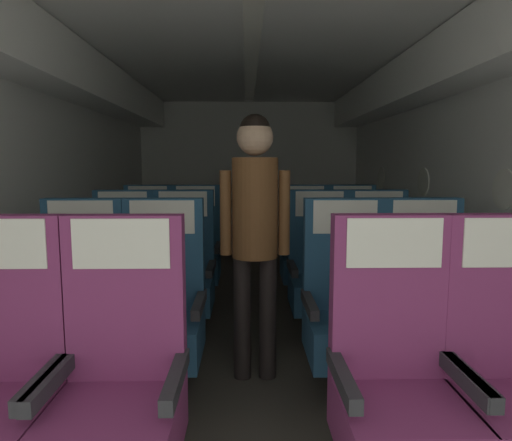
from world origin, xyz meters
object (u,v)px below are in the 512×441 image
Objects in this scene: seat_c_left_aisle at (183,275)px; seat_d_left_window at (147,253)px; seat_b_left_window at (79,313)px; seat_b_right_window at (346,312)px; seat_c_left_window at (122,276)px; seat_a_right_window at (397,387)px; seat_c_right_window at (320,274)px; seat_b_left_aisle at (162,312)px; seat_c_right_aisle at (380,274)px; seat_a_left_aisle at (119,389)px; seat_b_right_aisle at (426,311)px; flight_attendant at (255,218)px; seat_d_right_window at (305,252)px; seat_d_left_aisle at (195,253)px; seat_d_right_aisle at (353,252)px.

seat_d_left_window is (-0.48, 0.92, 0.00)m from seat_c_left_aisle.
seat_b_left_window is 1.00× the size of seat_b_right_window.
seat_c_left_aisle is (0.48, 0.92, 0.00)m from seat_b_left_window.
seat_a_right_window is at bearing -49.42° from seat_c_left_window.
seat_b_right_window is at bearing -89.62° from seat_c_right_window.
seat_c_right_aisle is (1.56, 0.91, 0.00)m from seat_b_left_aisle.
seat_a_right_window is at bearing -40.29° from seat_b_left_aisle.
seat_b_left_window is 1.00× the size of seat_c_left_aisle.
seat_b_left_aisle is (-0.01, 0.92, 0.00)m from seat_a_left_aisle.
seat_c_right_aisle is (0.47, 0.92, 0.00)m from seat_b_right_window.
seat_b_right_aisle and seat_c_right_window have the same top height.
seat_c_right_aisle is at bearing 52.00° from flight_attendant.
flight_attendant is at bearing -35.87° from seat_c_left_window.
seat_d_right_window is at bearing 68.60° from seat_a_left_aisle.
seat_d_left_aisle is 1.84m from flight_attendant.
seat_b_right_aisle is at bearing 0.33° from seat_b_right_window.
seat_b_right_window and seat_c_right_aisle have the same top height.
seat_d_right_aisle is 1.00× the size of seat_d_right_window.
seat_b_right_window is at bearing -40.38° from seat_c_left_aisle.
seat_c_right_aisle is 1.82m from seat_d_left_aisle.
seat_b_left_window is 2.24m from seat_c_right_aisle.
seat_a_right_window is at bearing -117.69° from seat_b_right_aisle.
seat_c_left_aisle is at bearing -139.98° from seat_d_right_window.
seat_a_left_aisle is at bearing -101.43° from flight_attendant.
seat_c_left_aisle is 1.04m from seat_d_left_window.
seat_c_left_aisle is 0.70× the size of flight_attendant.
seat_c_left_aisle is 1.00× the size of seat_d_right_aisle.
seat_d_left_aisle is 1.00× the size of seat_d_right_window.
seat_b_left_window is 1.04m from seat_c_left_aisle.
seat_b_left_aisle and seat_b_right_aisle have the same top height.
seat_c_right_aisle is at bearing -24.45° from seat_d_left_window.
seat_b_left_aisle is at bearing -89.78° from seat_c_left_aisle.
flight_attendant is (-0.54, 1.09, 0.54)m from seat_a_right_window.
seat_b_right_window is at bearing -179.67° from seat_b_right_aisle.
seat_a_left_aisle is 2.13m from seat_c_right_window.
seat_d_right_aisle is (1.56, 2.76, 0.00)m from seat_a_left_aisle.
seat_a_right_window and seat_b_right_aisle have the same top height.
seat_c_right_aisle is (2.05, 0.91, 0.00)m from seat_b_left_window.
seat_b_right_aisle and seat_c_left_window have the same top height.
seat_b_left_aisle is at bearing 179.59° from seat_b_right_aisle.
seat_c_left_aisle and seat_d_left_aisle have the same top height.
seat_b_left_aisle is 1.00× the size of seat_d_left_window.
seat_b_right_window and seat_c_right_window have the same top height.
seat_b_right_window is 2.43m from seat_d_left_window.
seat_b_right_window is 1.00× the size of seat_d_left_window.
seat_b_left_aisle is 1.00× the size of seat_c_left_window.
seat_c_left_window is at bearing -179.94° from seat_c_right_aisle.
seat_c_left_window is at bearing 104.85° from seat_a_left_aisle.
seat_b_right_aisle is at bearing -62.22° from seat_c_right_window.
seat_a_left_aisle is at bearing -130.36° from seat_c_right_aisle.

